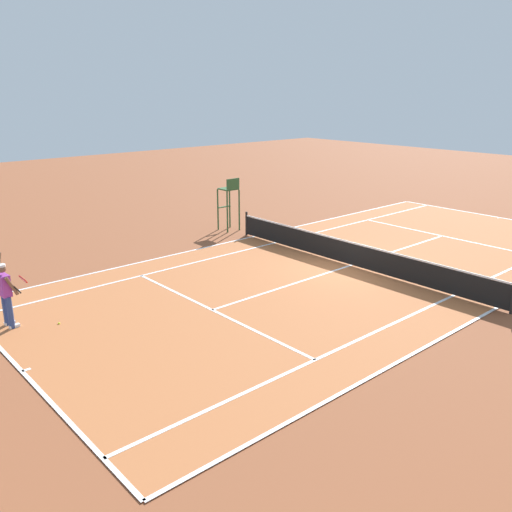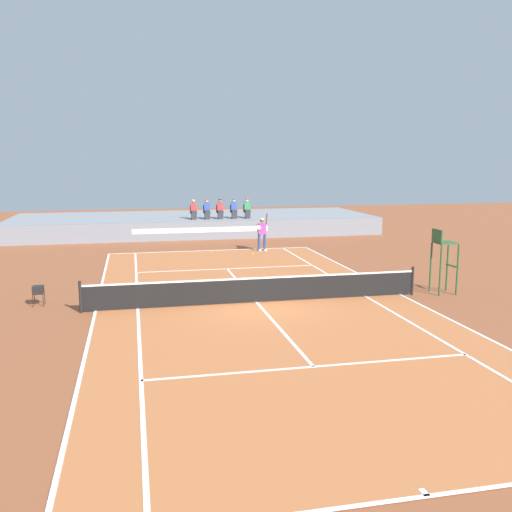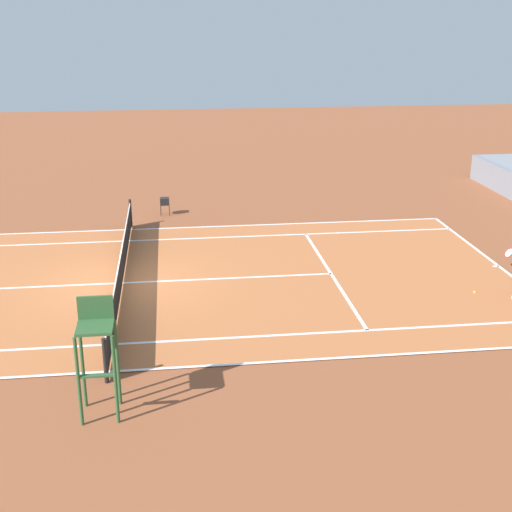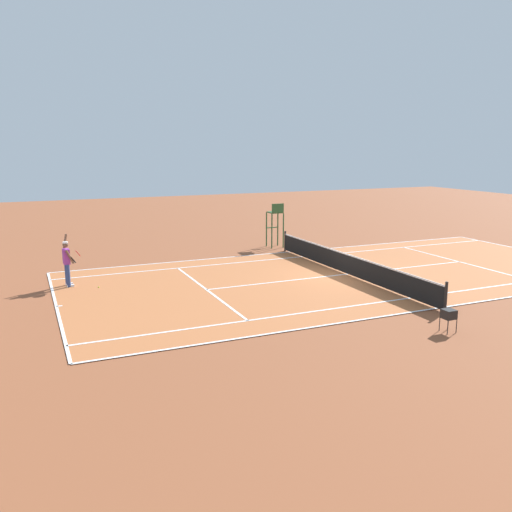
% 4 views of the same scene
% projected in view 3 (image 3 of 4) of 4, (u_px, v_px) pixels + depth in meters
% --- Properties ---
extents(ground_plane, '(80.00, 80.00, 0.00)m').
position_uv_depth(ground_plane, '(122.00, 284.00, 20.79)').
color(ground_plane, brown).
extents(court, '(11.08, 23.88, 0.03)m').
position_uv_depth(court, '(122.00, 283.00, 20.79)').
color(court, '#B76638').
rests_on(court, ground).
extents(net, '(11.98, 0.10, 1.07)m').
position_uv_depth(net, '(121.00, 267.00, 20.62)').
color(net, black).
rests_on(net, ground).
extents(tennis_ball, '(0.07, 0.07, 0.07)m').
position_uv_depth(tennis_ball, '(475.00, 292.00, 20.07)').
color(tennis_ball, '#D1E533').
rests_on(tennis_ball, ground).
extents(umpire_chair, '(0.77, 0.77, 2.44)m').
position_uv_depth(umpire_chair, '(97.00, 343.00, 13.58)').
color(umpire_chair, '#2D562D').
rests_on(umpire_chair, ground).
extents(ball_hopper, '(0.36, 0.36, 0.70)m').
position_uv_depth(ball_hopper, '(165.00, 201.00, 27.72)').
color(ball_hopper, black).
rests_on(ball_hopper, ground).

